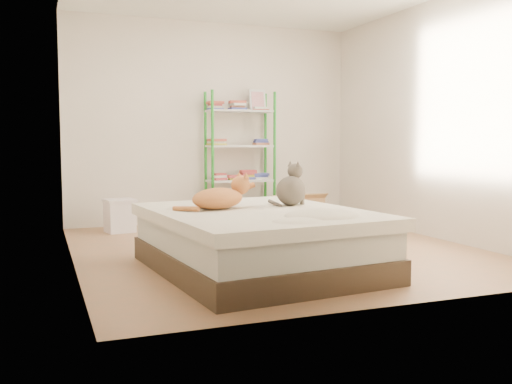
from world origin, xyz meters
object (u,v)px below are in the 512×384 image
shelf_unit (240,159)px  white_bin (120,215)px  bed (258,240)px  cardboard_box (298,211)px  orange_cat (218,196)px  grey_cat (291,184)px

shelf_unit → white_bin: bearing=-170.2°
bed → cardboard_box: 2.50m
cardboard_box → white_bin: cardboard_box is taller
shelf_unit → cardboard_box: size_ratio=3.22×
orange_cat → white_bin: bearing=84.1°
orange_cat → white_bin: (-0.50, 2.28, -0.41)m
orange_cat → grey_cat: grey_cat is taller
orange_cat → cardboard_box: orange_cat is taller
orange_cat → white_bin: orange_cat is taller
bed → white_bin: bearing=102.1°
white_bin → shelf_unit: bearing=9.8°
bed → white_bin: bed is taller
grey_cat → white_bin: bearing=-3.3°
shelf_unit → white_bin: shelf_unit is taller
cardboard_box → white_bin: size_ratio=1.38×
cardboard_box → orange_cat: bearing=-130.2°
bed → white_bin: 2.56m
shelf_unit → cardboard_box: 1.04m
orange_cat → bed: bearing=-47.9°
orange_cat → grey_cat: 0.69m
bed → grey_cat: grey_cat is taller
bed → orange_cat: orange_cat is taller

